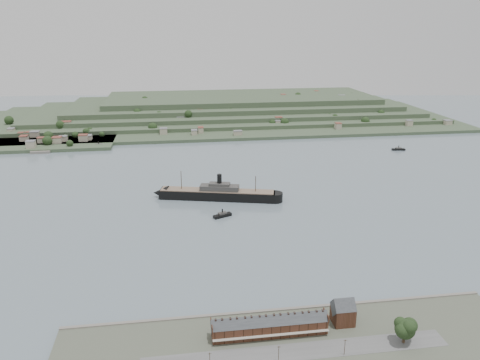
{
  "coord_description": "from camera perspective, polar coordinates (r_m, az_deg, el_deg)",
  "views": [
    {
      "loc": [
        -51.23,
        -351.8,
        141.57
      ],
      "look_at": [
        4.92,
        30.0,
        13.94
      ],
      "focal_mm": 35.0,
      "sensor_mm": 36.0,
      "label": 1
    }
  ],
  "objects": [
    {
      "name": "far_peninsula",
      "position": [
        760.24,
        -2.29,
        8.46
      ],
      "size": [
        760.0,
        309.0,
        30.0
      ],
      "color": "#384A31",
      "rests_on": "ground"
    },
    {
      "name": "tugboat",
      "position": [
        364.53,
        -2.16,
        -4.29
      ],
      "size": [
        15.31,
        9.77,
        6.74
      ],
      "color": "black",
      "rests_on": "ground"
    },
    {
      "name": "ferry_west",
      "position": [
        600.37,
        -16.83,
        4.04
      ],
      "size": [
        19.6,
        9.03,
        7.1
      ],
      "color": "black",
      "rests_on": "ground"
    },
    {
      "name": "ground",
      "position": [
        382.66,
        -0.08,
        -3.41
      ],
      "size": [
        1400.0,
        1400.0,
        0.0
      ],
      "primitive_type": "plane",
      "color": "slate",
      "rests_on": "ground"
    },
    {
      "name": "ferry_east",
      "position": [
        590.54,
        18.76,
        3.59
      ],
      "size": [
        15.95,
        6.29,
        5.82
      ],
      "color": "black",
      "rests_on": "ground"
    },
    {
      "name": "gabled_building",
      "position": [
        243.43,
        12.44,
        -15.41
      ],
      "size": [
        10.4,
        10.18,
        14.09
      ],
      "color": "#412517",
      "rests_on": "ground"
    },
    {
      "name": "fig_tree",
      "position": [
        236.83,
        19.6,
        -16.67
      ],
      "size": [
        11.67,
        10.11,
        13.02
      ],
      "color": "#3C2C1C",
      "rests_on": "ground"
    },
    {
      "name": "terrace_row",
      "position": [
        231.57,
        3.64,
        -17.32
      ],
      "size": [
        55.6,
        9.8,
        11.07
      ],
      "color": "#412517",
      "rests_on": "ground"
    },
    {
      "name": "steamship",
      "position": [
        400.56,
        -3.18,
        -1.67
      ],
      "size": [
        110.36,
        38.95,
        26.9
      ],
      "color": "black",
      "rests_on": "ground"
    }
  ]
}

